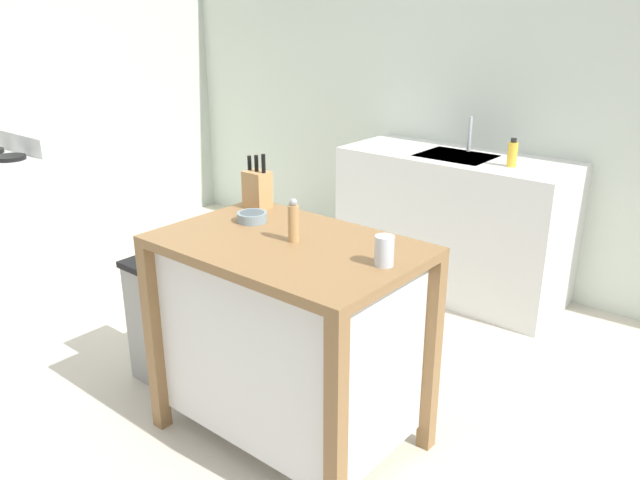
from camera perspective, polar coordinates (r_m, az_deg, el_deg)
ground_plane at (r=3.07m, az=-4.75°, el=-14.96°), size 6.45×6.45×0.00m
wall_back at (r=4.29m, az=15.18°, el=13.37°), size 5.45×0.10×2.60m
wall_left at (r=5.18m, az=-21.82°, el=13.74°), size 0.10×2.70×2.60m
kitchen_island at (r=2.64m, az=-2.79°, el=-8.27°), size 1.04×0.69×0.90m
knife_block at (r=2.88m, az=-5.65°, el=4.61°), size 0.11×0.09×0.25m
bowl_ceramic_wide at (r=2.71m, az=-6.11°, el=2.10°), size 0.13×0.13×0.04m
drinking_cup at (r=2.24m, az=5.78°, el=-0.97°), size 0.07×0.07×0.11m
pepper_grinder at (r=2.45m, az=-2.39°, el=1.68°), size 0.04×0.04×0.17m
trash_bin at (r=3.22m, az=-13.38°, el=-7.11°), size 0.36×0.28×0.63m
sink_counter at (r=4.17m, az=11.78°, el=1.47°), size 1.44×0.60×0.90m
sink_faucet at (r=4.15m, az=13.27°, el=9.24°), size 0.02×0.02×0.22m
bottle_dish_soap at (r=3.81m, az=16.88°, el=7.42°), size 0.06×0.06×0.16m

